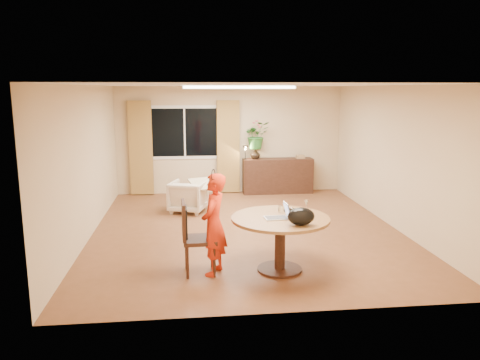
# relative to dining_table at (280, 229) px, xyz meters

# --- Properties ---
(floor) EXTENTS (6.50, 6.50, 0.00)m
(floor) POSITION_rel_dining_table_xyz_m (-0.23, 1.97, -0.61)
(floor) COLOR brown
(floor) RESTS_ON ground
(ceiling) EXTENTS (6.50, 6.50, 0.00)m
(ceiling) POSITION_rel_dining_table_xyz_m (-0.23, 1.97, 1.99)
(ceiling) COLOR white
(ceiling) RESTS_ON wall_back
(wall_back) EXTENTS (5.50, 0.00, 5.50)m
(wall_back) POSITION_rel_dining_table_xyz_m (-0.23, 5.22, 0.69)
(wall_back) COLOR tan
(wall_back) RESTS_ON floor
(wall_left) EXTENTS (0.00, 6.50, 6.50)m
(wall_left) POSITION_rel_dining_table_xyz_m (-2.98, 1.97, 0.69)
(wall_left) COLOR tan
(wall_left) RESTS_ON floor
(wall_right) EXTENTS (0.00, 6.50, 6.50)m
(wall_right) POSITION_rel_dining_table_xyz_m (2.52, 1.97, 0.69)
(wall_right) COLOR tan
(wall_right) RESTS_ON floor
(window) EXTENTS (1.70, 0.03, 1.30)m
(window) POSITION_rel_dining_table_xyz_m (-1.33, 5.20, 0.89)
(window) COLOR white
(window) RESTS_ON wall_back
(curtain_left) EXTENTS (0.55, 0.08, 2.25)m
(curtain_left) POSITION_rel_dining_table_xyz_m (-2.38, 5.13, 0.53)
(curtain_left) COLOR olive
(curtain_left) RESTS_ON wall_back
(curtain_right) EXTENTS (0.55, 0.08, 2.25)m
(curtain_right) POSITION_rel_dining_table_xyz_m (-0.28, 5.13, 0.53)
(curtain_right) COLOR olive
(curtain_right) RESTS_ON wall_back
(ceiling_panel) EXTENTS (2.20, 0.35, 0.05)m
(ceiling_panel) POSITION_rel_dining_table_xyz_m (-0.23, 3.17, 1.95)
(ceiling_panel) COLOR white
(ceiling_panel) RESTS_ON ceiling
(dining_table) EXTENTS (1.37, 1.37, 0.78)m
(dining_table) POSITION_rel_dining_table_xyz_m (0.00, 0.00, 0.00)
(dining_table) COLOR brown
(dining_table) RESTS_ON floor
(dining_chair) EXTENTS (0.51, 0.47, 1.03)m
(dining_chair) POSITION_rel_dining_table_xyz_m (-1.12, 0.03, -0.10)
(dining_chair) COLOR black
(dining_chair) RESTS_ON floor
(child) EXTENTS (0.60, 0.49, 1.42)m
(child) POSITION_rel_dining_table_xyz_m (-0.93, -0.01, 0.09)
(child) COLOR #B80E12
(child) RESTS_ON floor
(laptop) EXTENTS (0.36, 0.25, 0.23)m
(laptop) POSITION_rel_dining_table_xyz_m (-0.07, -0.06, 0.28)
(laptop) COLOR #B7B7BC
(laptop) RESTS_ON dining_table
(tumbler) EXTENTS (0.08, 0.08, 0.10)m
(tumbler) POSITION_rel_dining_table_xyz_m (0.05, 0.24, 0.22)
(tumbler) COLOR white
(tumbler) RESTS_ON dining_table
(wine_glass) EXTENTS (0.07, 0.07, 0.19)m
(wine_glass) POSITION_rel_dining_table_xyz_m (0.42, 0.21, 0.26)
(wine_glass) COLOR white
(wine_glass) RESTS_ON dining_table
(pot_lid) EXTENTS (0.24, 0.24, 0.04)m
(pot_lid) POSITION_rel_dining_table_xyz_m (0.22, 0.31, 0.18)
(pot_lid) COLOR white
(pot_lid) RESTS_ON dining_table
(handbag) EXTENTS (0.41, 0.31, 0.24)m
(handbag) POSITION_rel_dining_table_xyz_m (0.19, -0.42, 0.29)
(handbag) COLOR black
(handbag) RESTS_ON dining_table
(armchair) EXTENTS (0.88, 0.90, 0.65)m
(armchair) POSITION_rel_dining_table_xyz_m (-1.28, 3.41, -0.29)
(armchair) COLOR beige
(armchair) RESTS_ON floor
(throw) EXTENTS (0.61, 0.67, 0.03)m
(throw) POSITION_rel_dining_table_xyz_m (-0.98, 3.40, 0.05)
(throw) COLOR beige
(throw) RESTS_ON armchair
(sideboard) EXTENTS (1.71, 0.42, 0.86)m
(sideboard) POSITION_rel_dining_table_xyz_m (0.93, 4.98, -0.19)
(sideboard) COLOR black
(sideboard) RESTS_ON floor
(vase) EXTENTS (0.24, 0.24, 0.25)m
(vase) POSITION_rel_dining_table_xyz_m (0.36, 4.98, 0.37)
(vase) COLOR black
(vase) RESTS_ON sideboard
(bouquet) EXTENTS (0.71, 0.65, 0.66)m
(bouquet) POSITION_rel_dining_table_xyz_m (0.39, 4.98, 0.82)
(bouquet) COLOR #316927
(bouquet) RESTS_ON vase
(book_stack) EXTENTS (0.22, 0.18, 0.09)m
(book_stack) POSITION_rel_dining_table_xyz_m (1.49, 4.98, 0.28)
(book_stack) COLOR #8A6446
(book_stack) RESTS_ON sideboard
(desk_lamp) EXTENTS (0.17, 0.17, 0.35)m
(desk_lamp) POSITION_rel_dining_table_xyz_m (0.11, 4.93, 0.42)
(desk_lamp) COLOR black
(desk_lamp) RESTS_ON sideboard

